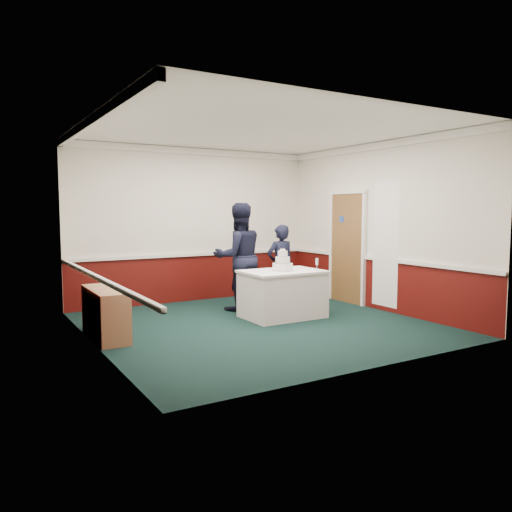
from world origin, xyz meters
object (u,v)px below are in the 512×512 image
sideboard (106,313)px  cake_table (283,294)px  champagne_flute (317,262)px  person_man (239,257)px  cake_knife (288,272)px  wedding_cake (283,264)px  person_woman (280,265)px

sideboard → cake_table: 2.90m
sideboard → champagne_flute: size_ratio=5.85×
person_man → cake_knife: bearing=112.2°
wedding_cake → cake_knife: (-0.03, -0.20, -0.11)m
wedding_cake → champagne_flute: (0.50, -0.28, 0.03)m
cake_knife → person_man: size_ratio=0.11×
person_man → champagne_flute: bearing=131.9°
cake_table → person_woman: (0.53, 0.87, 0.36)m
cake_table → wedding_cake: (0.00, 0.00, 0.50)m
cake_table → person_woman: 1.08m
sideboard → cake_knife: (2.87, -0.32, 0.44)m
sideboard → cake_table: (2.90, -0.12, 0.05)m
person_woman → person_man: bearing=-1.4°
cake_table → person_woman: person_woman is taller
cake_table → cake_knife: cake_knife is taller
cake_table → person_man: 1.13m
sideboard → wedding_cake: (2.90, -0.12, 0.55)m
wedding_cake → person_woman: (0.53, 0.87, -0.14)m
champagne_flute → person_woman: bearing=88.6°
wedding_cake → champagne_flute: bearing=-29.2°
wedding_cake → champagne_flute: 0.57m
cake_knife → person_woman: bearing=75.4°
sideboard → champagne_flute: (3.40, -0.40, 0.58)m
champagne_flute → person_man: 1.46m
wedding_cake → person_man: person_man is taller
wedding_cake → person_woman: person_woman is taller
person_woman → champagne_flute: bearing=90.2°
cake_knife → person_woman: person_woman is taller
cake_table → person_woman: size_ratio=0.87×
cake_knife → champagne_flute: (0.53, -0.08, 0.14)m
sideboard → cake_knife: cake_knife is taller
sideboard → cake_table: size_ratio=0.91×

